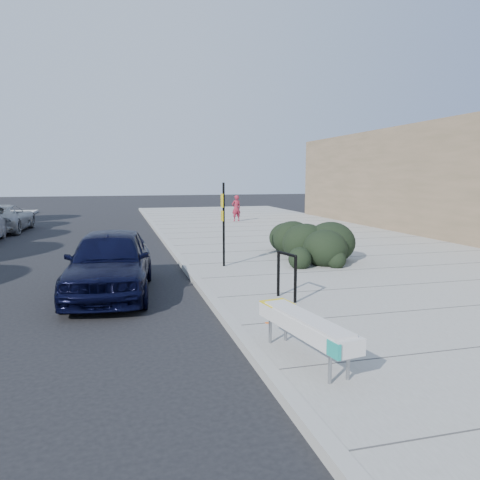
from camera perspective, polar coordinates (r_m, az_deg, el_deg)
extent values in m
plane|color=black|center=(10.39, -3.36, -7.85)|extent=(120.00, 120.00, 0.00)
cube|color=gray|center=(16.86, 12.04, -1.68)|extent=(11.20, 50.00, 0.15)
cube|color=#9E9E99|center=(15.18, -7.17, -2.56)|extent=(0.22, 50.00, 0.17)
cylinder|color=gray|center=(6.32, 10.91, -15.14)|extent=(0.05, 0.05, 0.41)
cylinder|color=gray|center=(6.47, 13.04, -14.61)|extent=(0.05, 0.05, 0.41)
cylinder|color=gray|center=(7.61, 3.70, -10.98)|extent=(0.05, 0.05, 0.41)
cylinder|color=gray|center=(7.74, 5.59, -10.67)|extent=(0.05, 0.05, 0.41)
cylinder|color=gray|center=(6.88, 6.97, -11.55)|extent=(0.30, 1.61, 0.04)
cylinder|color=gray|center=(7.03, 8.98, -11.17)|extent=(0.30, 1.61, 0.04)
cube|color=#B2B2B2|center=(6.91, 8.01, -10.25)|extent=(0.77, 2.17, 0.22)
cube|color=yellow|center=(7.57, 4.58, -7.64)|extent=(0.50, 0.49, 0.02)
cube|color=teal|center=(6.05, 11.36, -12.98)|extent=(0.09, 0.25, 0.20)
cylinder|color=black|center=(9.91, 6.76, -4.82)|extent=(0.07, 0.07, 0.99)
cylinder|color=black|center=(10.42, 4.70, -4.16)|extent=(0.07, 0.07, 0.99)
cylinder|color=black|center=(10.07, 5.74, -1.73)|extent=(0.22, 0.64, 0.07)
cube|color=black|center=(13.73, -2.00, 1.87)|extent=(0.06, 0.06, 2.47)
cube|color=yellow|center=(13.66, -2.21, 4.83)|extent=(0.03, 0.28, 0.40)
cube|color=yellow|center=(13.69, -2.20, 2.97)|extent=(0.03, 0.27, 0.30)
ellipsoid|color=black|center=(15.43, 8.02, 0.55)|extent=(2.25, 4.00, 1.44)
imported|color=black|center=(11.53, -15.56, -2.55)|extent=(2.30, 4.77, 1.57)
imported|color=#9DA0A3|center=(26.54, -26.91, 2.40)|extent=(2.52, 5.08, 1.38)
imported|color=maroon|center=(27.61, -0.46, 3.90)|extent=(0.63, 0.48, 1.54)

